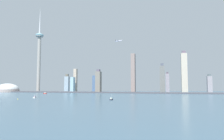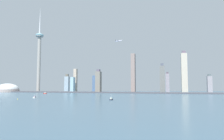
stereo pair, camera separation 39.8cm
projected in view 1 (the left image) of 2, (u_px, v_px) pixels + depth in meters
The scene contains 18 objects.
waterfront_pier at pixel (99, 92), 751.88m from camera, with size 945.69×67.99×3.80m, color #494B53.
observation_tower at pixel (39, 52), 872.02m from camera, with size 33.89×33.89×368.00m.
stadium_dome at pixel (8, 89), 844.74m from camera, with size 91.60×91.60×46.61m.
skyscraper_0 at pixel (184, 73), 749.54m from camera, with size 21.06×22.63×155.13m.
skyscraper_1 at pixel (133, 73), 772.54m from camera, with size 14.93×24.53×147.77m.
skyscraper_2 at pixel (95, 84), 848.39m from camera, with size 14.87×20.39×68.60m.
skyscraper_3 at pixel (75, 80), 848.94m from camera, with size 12.84×12.99×96.72m.
skyscraper_4 at pixel (162, 79), 752.23m from camera, with size 18.16×13.40×109.10m.
skyscraper_5 at pixel (98, 82), 769.04m from camera, with size 18.59×22.23×88.02m.
skyscraper_6 at pixel (73, 85), 812.34m from camera, with size 13.13×18.69×60.46m.
skyscraper_7 at pixel (168, 83), 788.38m from camera, with size 13.41×12.68×79.35m.
skyscraper_8 at pixel (67, 84), 876.92m from camera, with size 19.06×13.00×76.46m.
skyscraper_9 at pixel (210, 84), 731.02m from camera, with size 16.26×15.02×67.95m.
boat_0 at pixel (35, 97), 432.15m from camera, with size 7.00×14.10×8.34m.
boat_1 at pixel (45, 93), 652.93m from camera, with size 14.19×7.77×8.15m.
boat_2 at pixel (111, 99), 365.69m from camera, with size 4.48×10.34×10.29m.
channel_buoy_2 at pixel (18, 99), 383.17m from camera, with size 1.65×1.65×2.31m, color yellow.
airplane at pixel (119, 41), 762.16m from camera, with size 29.06×25.74×8.33m.
Camera 1 is at (239.26, -229.45, 25.48)m, focal length 32.64 mm.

